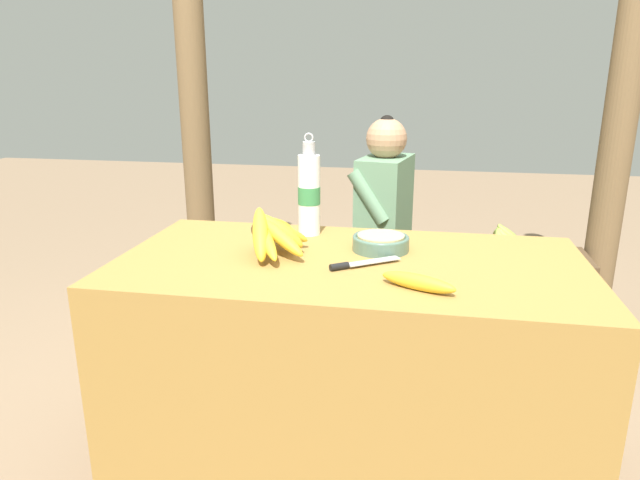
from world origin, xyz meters
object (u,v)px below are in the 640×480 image
Objects in this scene: seated_vendor at (374,210)px; support_post_near at (191,56)px; serving_bowl at (381,242)px; loose_banana_front at (418,282)px; wooden_bench at (387,259)px; support_post_far at (630,53)px; banana_bunch_green at (505,238)px; knife at (355,264)px; banana_bunch_ripe at (273,231)px; water_bottle at (309,193)px.

seated_vendor is 0.40× the size of support_post_near.
serving_bowl is at bearing 107.58° from seated_vendor.
wooden_bench is at bearing 96.83° from loose_banana_front.
support_post_near is 1.00× the size of support_post_far.
support_post_near is at bearing 174.31° from banana_bunch_green.
banana_bunch_green is at bearing 62.70° from serving_bowl.
loose_banana_front is at bearing -120.54° from support_post_far.
loose_banana_front reaches higher than banana_bunch_green.
wooden_bench is 1.41m from support_post_near.
wooden_bench is (0.02, 1.17, -0.36)m from knife.
support_post_near and support_post_far have the same top height.
seated_vendor reaches higher than serving_bowl.
support_post_far is at bearing 0.00° from support_post_near.
banana_bunch_green is 0.12× the size of support_post_far.
banana_bunch_ripe reaches higher than banana_bunch_green.
loose_banana_front reaches higher than wooden_bench.
seated_vendor is at bearing -177.73° from banana_bunch_green.
banana_bunch_ripe is at bearing 152.81° from loose_banana_front.
water_bottle is 0.13× the size of support_post_far.
water_bottle is 0.18× the size of wooden_bench.
banana_bunch_ripe reaches higher than loose_banana_front.
support_post_near is (-1.02, 0.16, 0.96)m from wooden_bench.
loose_banana_front is 1.37m from wooden_bench.
serving_bowl is at bearing 16.03° from banana_bunch_ripe.
support_post_far is at bearing 49.43° from serving_bowl.
banana_bunch_ripe is 1.12× the size of banana_bunch_green.
support_post_near is at bearing 132.64° from serving_bowl.
loose_banana_front is 0.08× the size of support_post_far.
banana_bunch_ripe is 1.88m from support_post_far.
loose_banana_front reaches higher than knife.
banana_bunch_green is (0.62, 0.02, -0.12)m from seated_vendor.
knife is 1.79m from support_post_far.
loose_banana_front is 0.66× the size of banana_bunch_green.
support_post_near is at bearing 171.16° from wooden_bench.
support_post_near is at bearing 128.58° from water_bottle.
serving_bowl is at bearing 110.69° from loose_banana_front.
water_bottle is at bearing 74.13° from banana_bunch_ripe.
support_post_far reaches higher than seated_vendor.
banana_bunch_ripe is 1.77× the size of knife.
loose_banana_front is at bearing -69.31° from serving_bowl.
support_post_near is (-0.81, 1.01, 0.46)m from water_bottle.
seated_vendor is at bearing 99.86° from loose_banana_front.
banana_bunch_ripe is at bearing 127.10° from knife.
support_post_far reaches higher than wooden_bench.
seated_vendor reaches higher than banana_bunch_ripe.
serving_bowl reaches higher than loose_banana_front.
seated_vendor is at bearing 79.84° from water_bottle.
seated_vendor is 1.31m from support_post_far.
knife is at bearing -128.18° from support_post_far.
banana_bunch_green is 0.96m from support_post_far.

